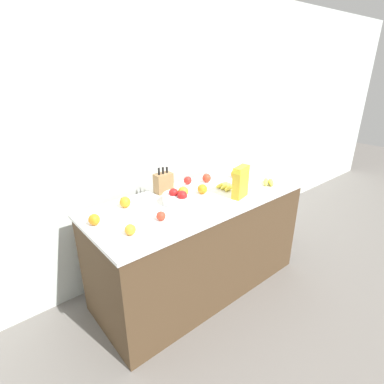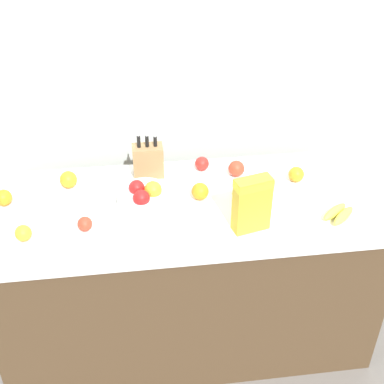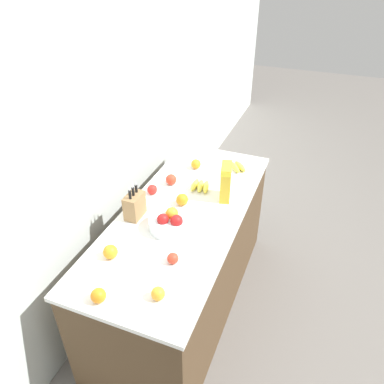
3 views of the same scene
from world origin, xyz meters
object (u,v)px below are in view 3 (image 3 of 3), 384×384
object	(u,v)px
orange_near_bowl	(98,296)
orange_back_center	(182,200)
orange_mid_left	(110,252)
fruit_bowl	(169,222)
cereal_box	(226,180)
banana_bunch_right	(200,186)
knife_block	(135,205)
apple_rear	(152,189)
banana_bunch_left	(238,167)
orange_front_left	(196,164)
apple_middle	(171,180)
orange_mid_right	(158,294)
apple_near_bananas	(173,258)

from	to	relation	value
orange_near_bowl	orange_back_center	bearing A→B (deg)	-4.39
orange_mid_left	fruit_bowl	bearing A→B (deg)	-29.55
cereal_box	banana_bunch_right	bearing A→B (deg)	62.68
knife_block	fruit_bowl	size ratio (longest dim) A/B	1.07
apple_rear	banana_bunch_right	bearing A→B (deg)	-56.92
orange_near_bowl	orange_mid_left	world-z (taller)	orange_mid_left
banana_bunch_left	orange_front_left	size ratio (longest dim) A/B	2.37
banana_bunch_right	apple_middle	size ratio (longest dim) A/B	2.17
orange_back_center	orange_mid_right	distance (m)	0.83
orange_near_bowl	apple_rear	bearing A→B (deg)	10.56
banana_bunch_left	orange_front_left	xyz separation A→B (m)	(-0.11, 0.32, 0.02)
apple_near_bananas	orange_near_bowl	world-z (taller)	orange_near_bowl
orange_front_left	orange_mid_left	world-z (taller)	orange_mid_left
apple_near_bananas	cereal_box	bearing A→B (deg)	-6.46
cereal_box	fruit_bowl	size ratio (longest dim) A/B	1.05
orange_back_center	orange_near_bowl	distance (m)	0.94
apple_middle	orange_front_left	distance (m)	0.30
apple_rear	orange_back_center	bearing A→B (deg)	-100.19
banana_bunch_left	orange_mid_right	size ratio (longest dim) A/B	2.54
knife_block	banana_bunch_right	bearing A→B (deg)	-31.12
apple_rear	orange_front_left	world-z (taller)	orange_front_left
banana_bunch_left	cereal_box	bearing A→B (deg)	-176.80
apple_middle	apple_near_bananas	world-z (taller)	apple_middle
apple_rear	orange_mid_left	bearing A→B (deg)	-174.10
apple_middle	orange_mid_right	world-z (taller)	apple_middle
banana_bunch_left	apple_middle	distance (m)	0.57
apple_middle	apple_rear	bearing A→B (deg)	155.57
apple_rear	orange_front_left	size ratio (longest dim) A/B	0.93
apple_rear	orange_near_bowl	distance (m)	1.00
orange_front_left	orange_mid_left	xyz separation A→B (m)	(-1.14, 0.09, 0.00)
cereal_box	orange_front_left	size ratio (longest dim) A/B	3.38
apple_near_bananas	apple_rear	size ratio (longest dim) A/B	0.91
apple_middle	orange_front_left	size ratio (longest dim) A/B	1.06
orange_mid_right	knife_block	bearing A→B (deg)	37.78
fruit_bowl	banana_bunch_right	bearing A→B (deg)	-2.58
apple_middle	orange_mid_right	xyz separation A→B (m)	(-1.02, -0.38, -0.00)
banana_bunch_right	apple_middle	world-z (taller)	apple_middle
cereal_box	apple_rear	distance (m)	0.54
orange_front_left	orange_mid_left	size ratio (longest dim) A/B	0.91
knife_block	apple_rear	xyz separation A→B (m)	(0.28, 0.01, -0.05)
banana_bunch_right	orange_back_center	world-z (taller)	orange_back_center
apple_rear	orange_mid_left	distance (m)	0.69
orange_mid_left	apple_rear	bearing A→B (deg)	5.90
orange_mid_left	orange_mid_right	bearing A→B (deg)	-113.95
apple_middle	apple_near_bananas	bearing A→B (deg)	-155.31
knife_block	apple_rear	distance (m)	0.29
orange_near_bowl	orange_mid_left	bearing A→B (deg)	20.65
apple_near_bananas	orange_near_bowl	size ratio (longest dim) A/B	0.84
apple_middle	orange_mid_right	distance (m)	1.09
banana_bunch_right	apple_rear	world-z (taller)	apple_rear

